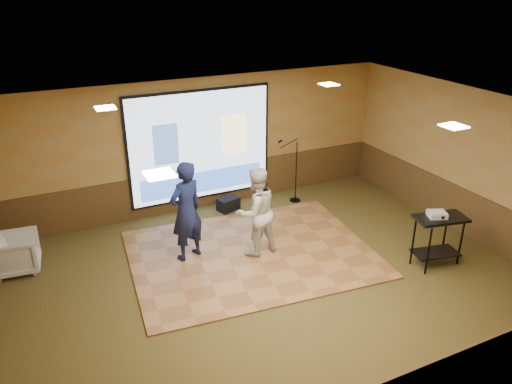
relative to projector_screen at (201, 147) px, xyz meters
name	(u,v)px	position (x,y,z in m)	size (l,w,h in m)	color
ground	(271,282)	(0.00, -3.44, -1.47)	(9.00, 9.00, 0.00)	#353B1B
room_shell	(272,172)	(0.00, -3.44, 0.62)	(9.04, 7.04, 3.02)	#A48244
wainscot_back	(202,187)	(0.00, 0.04, -1.00)	(9.00, 0.04, 0.95)	#463417
wainscot_right	(461,210)	(4.48, -3.44, -1.00)	(0.04, 7.00, 0.95)	#463417
projector_screen	(201,147)	(0.00, 0.00, 0.00)	(3.32, 0.06, 2.52)	black
downlight_nw	(105,108)	(-2.20, -1.64, 1.50)	(0.32, 0.32, 0.02)	#FFEBBF
downlight_ne	(329,84)	(2.20, -1.64, 1.50)	(0.32, 0.32, 0.02)	#FFEBBF
downlight_sw	(160,174)	(-2.20, -4.94, 1.50)	(0.32, 0.32, 0.02)	#FFEBBF
downlight_se	(454,126)	(2.20, -4.94, 1.50)	(0.32, 0.32, 0.02)	#FFEBBF
dance_floor	(252,254)	(0.09, -2.44, -1.46)	(4.57, 3.48, 0.03)	#9F6C3A
player_left	(186,211)	(-1.05, -2.04, -0.48)	(0.70, 0.46, 1.93)	#151B42
player_right	(256,212)	(0.18, -2.45, -0.57)	(0.85, 0.66, 1.75)	beige
av_table	(439,231)	(3.04, -4.23, -0.78)	(0.93, 0.49, 0.98)	black
projector	(437,214)	(2.97, -4.20, -0.44)	(0.31, 0.26, 0.10)	silver
mic_stand	(294,182)	(2.05, -0.63, -0.98)	(0.63, 0.26, 1.59)	black
banquet_chair	(17,253)	(-3.99, -1.10, -1.12)	(0.76, 0.78, 0.71)	gray
duffel_bag	(228,204)	(0.46, -0.40, -1.33)	(0.47, 0.32, 0.29)	black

